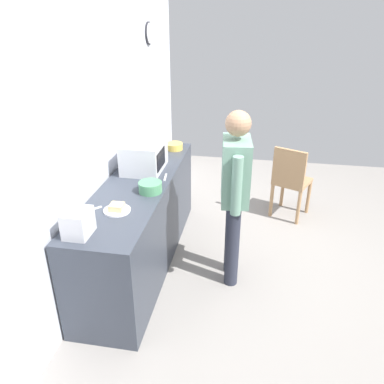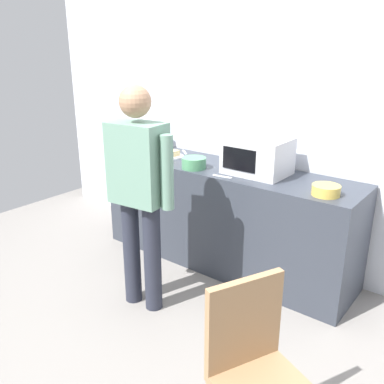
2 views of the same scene
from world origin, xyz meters
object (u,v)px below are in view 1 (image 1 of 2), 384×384
Objects in this scene: wooden_chair at (290,179)px; sandwich_plate at (117,209)px; cereal_bowl at (150,187)px; fork_utensil at (165,177)px; spoon_utensil at (92,210)px; person_standing at (235,187)px; microwave at (144,156)px; toaster at (78,223)px; salad_bowl at (174,146)px.

sandwich_plate is at bearing 139.78° from wooden_chair.
cereal_bowl is 0.34m from fork_utensil.
spoon_utensil is 2.57m from wooden_chair.
person_standing is 1.79× the size of wooden_chair.
spoon_utensil is 0.10× the size of person_standing.
cereal_bowl is 0.13× the size of person_standing.
spoon_utensil is (-0.02, 0.21, -0.02)m from sandwich_plate.
person_standing reaches higher than spoon_utensil.
microwave is 1.31m from toaster.
sandwich_plate is at bearing 156.45° from cereal_bowl.
cereal_bowl is at bearing -23.55° from sandwich_plate.
sandwich_plate is at bearing 162.56° from fork_utensil.
cereal_bowl is 0.76m from person_standing.
wooden_chair is (0.26, -1.40, -0.43)m from salad_bowl.
cereal_bowl reaches higher than spoon_utensil.
person_standing reaches higher than microwave.
fork_utensil is at bearing 129.64° from wooden_chair.
person_standing is at bearing -143.48° from salad_bowl.
fork_utensil is at bearing -30.40° from spoon_utensil.
fork_utensil is 0.18× the size of wooden_chair.
microwave is 0.53× the size of wooden_chair.
cereal_bowl is 0.23× the size of wooden_chair.
sandwich_plate is 2.42m from wooden_chair.
wooden_chair reaches higher than fork_utensil.
person_standing is (0.49, -0.93, 0.04)m from sandwich_plate.
microwave reaches higher than sandwich_plate.
cereal_bowl is 0.57m from spoon_utensil.
microwave is 0.95m from spoon_utensil.
salad_bowl reaches higher than spoon_utensil.
sandwich_plate is at bearing 174.84° from salad_bowl.
sandwich_plate is at bearing -178.32° from microwave.
spoon_utensil is at bearing 167.42° from salad_bowl.
sandwich_plate is 1.12× the size of salad_bowl.
spoon_utensil is (-0.92, 0.18, -0.15)m from microwave.
person_standing reaches higher than wooden_chair.
sandwich_plate is 1.05× the size of cereal_bowl.
microwave is 0.34m from fork_utensil.
person_standing is at bearing -50.77° from toaster.
sandwich_plate is 0.24× the size of wooden_chair.
toaster is (-1.30, 0.12, -0.05)m from microwave.
cereal_bowl reaches higher than wooden_chair.
toaster reaches higher than spoon_utensil.
sandwich_plate is 1.06m from person_standing.
sandwich_plate is at bearing -85.24° from spoon_utensil.
person_standing is (0.51, -1.14, 0.06)m from spoon_utensil.
spoon_utensil is at bearing 9.35° from toaster.
toaster is 1.29× the size of fork_utensil.
microwave is at bearing 165.65° from salad_bowl.
wooden_chair is (1.82, -1.54, -0.42)m from sandwich_plate.
toaster is 0.13× the size of person_standing.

